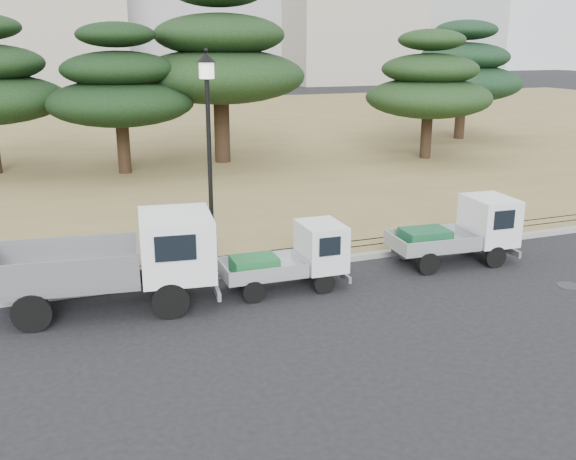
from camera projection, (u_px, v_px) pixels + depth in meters
name	position (u px, v px, depth m)	size (l,w,h in m)	color
ground	(318.00, 304.00, 15.28)	(220.00, 220.00, 0.00)	black
lawn	(135.00, 136.00, 42.69)	(120.00, 56.00, 0.15)	olive
curb	(280.00, 267.00, 17.59)	(120.00, 0.25, 0.16)	gray
truck_large	(118.00, 258.00, 14.77)	(5.20, 2.57, 2.18)	black
truck_kei_front	(293.00, 258.00, 16.07)	(3.12, 1.42, 1.63)	black
truck_kei_rear	(461.00, 231.00, 17.98)	(3.59, 1.75, 1.83)	black
street_lamp	(208.00, 127.00, 16.15)	(0.50, 0.50, 5.62)	black
pipe_fence	(278.00, 253.00, 17.62)	(38.00, 0.04, 0.40)	black
manhole	(569.00, 286.00, 16.44)	(0.60, 0.60, 0.01)	#2D2D30
pine_center_left	(119.00, 88.00, 28.94)	(6.65, 6.65, 6.76)	black
pine_center_right	(220.00, 58.00, 31.41)	(8.39, 8.39, 8.90)	black
pine_east_near	(429.00, 85.00, 32.89)	(6.48, 6.48, 6.55)	black
pine_east_far	(464.00, 71.00, 39.74)	(7.19, 7.19, 7.22)	black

